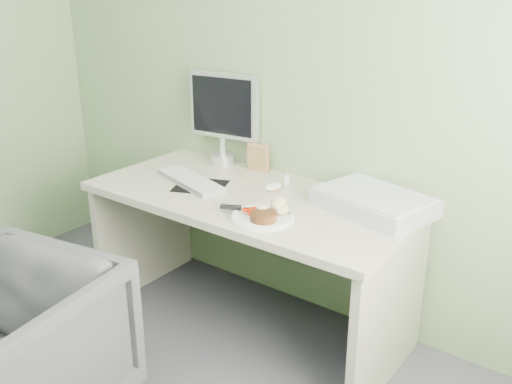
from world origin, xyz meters
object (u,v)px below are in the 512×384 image
Objects in this scene: desk at (249,229)px; monitor at (224,113)px; scanner at (374,203)px; desk_chair at (7,354)px; plate at (262,218)px.

monitor reaches higher than desk.
scanner is 0.98× the size of monitor.
desk is 1.20m from desk_chair.
desk is at bearing 138.32° from plate.
desk_chair is (-0.89, -1.31, -0.42)m from scanner.
plate is 0.36× the size of desk_chair.
monitor is at bearing 142.65° from desk.
desk_chair is (-0.32, -1.13, -0.20)m from desk.
desk is 3.17× the size of monitor.
scanner is (0.57, 0.17, 0.22)m from desk.
plate is 0.55× the size of monitor.
scanner reaches higher than plate.
scanner reaches higher than desk.
plate is at bearing 50.23° from desk_chair.
scanner is (0.34, 0.37, 0.03)m from plate.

